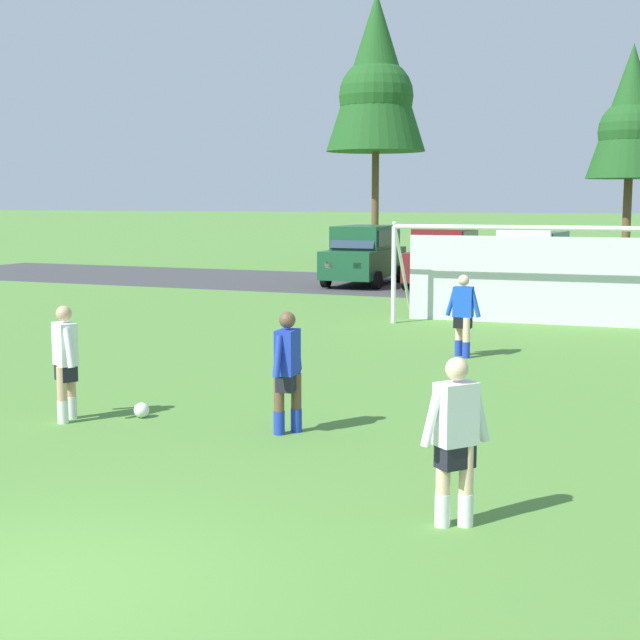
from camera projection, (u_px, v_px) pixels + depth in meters
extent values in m
plane|color=#518438|center=(466.00, 335.00, 20.97)|extent=(400.00, 400.00, 0.00)
cube|color=#3D3D3F|center=(544.00, 290.00, 31.43)|extent=(52.00, 8.40, 0.01)
sphere|color=white|center=(141.00, 410.00, 13.04)|extent=(0.22, 0.22, 0.22)
sphere|color=black|center=(141.00, 410.00, 13.04)|extent=(0.08, 0.08, 0.08)
sphere|color=red|center=(145.00, 410.00, 13.02)|extent=(0.07, 0.07, 0.07)
cylinder|color=white|center=(394.00, 275.00, 22.93)|extent=(0.12, 0.12, 2.44)
cylinder|color=white|center=(544.00, 228.00, 21.58)|extent=(7.31, 0.55, 0.12)
cylinder|color=white|center=(402.00, 268.00, 23.76)|extent=(0.20, 1.95, 2.46)
cube|color=silver|center=(546.00, 281.00, 22.69)|extent=(6.94, 0.45, 2.20)
cylinder|color=tan|center=(71.00, 391.00, 12.96)|extent=(0.14, 0.14, 0.80)
cylinder|color=tan|center=(62.00, 395.00, 12.68)|extent=(0.14, 0.14, 0.80)
cylinder|color=white|center=(72.00, 407.00, 12.99)|extent=(0.15, 0.15, 0.32)
cylinder|color=white|center=(63.00, 412.00, 12.71)|extent=(0.15, 0.15, 0.32)
cube|color=black|center=(66.00, 371.00, 12.78)|extent=(0.40, 0.36, 0.28)
cube|color=white|center=(65.00, 344.00, 12.73)|extent=(0.45, 0.40, 0.60)
sphere|color=tan|center=(64.00, 313.00, 12.67)|extent=(0.22, 0.22, 0.22)
cylinder|color=white|center=(61.00, 343.00, 12.95)|extent=(0.24, 0.20, 0.55)
cylinder|color=white|center=(69.00, 348.00, 12.51)|extent=(0.24, 0.20, 0.55)
cylinder|color=beige|center=(466.00, 338.00, 17.93)|extent=(0.14, 0.14, 0.80)
cylinder|color=beige|center=(459.00, 336.00, 18.19)|extent=(0.14, 0.14, 0.80)
cylinder|color=#1E38B7|center=(466.00, 350.00, 17.96)|extent=(0.15, 0.15, 0.32)
cylinder|color=#1E38B7|center=(458.00, 348.00, 18.22)|extent=(0.15, 0.15, 0.32)
cube|color=black|center=(463.00, 321.00, 18.02)|extent=(0.34, 0.22, 0.28)
cube|color=blue|center=(463.00, 302.00, 17.97)|extent=(0.38, 0.24, 0.60)
sphere|color=beige|center=(464.00, 280.00, 17.91)|extent=(0.22, 0.22, 0.22)
cylinder|color=blue|center=(475.00, 304.00, 17.84)|extent=(0.23, 0.09, 0.55)
cylinder|color=blue|center=(451.00, 302.00, 18.10)|extent=(0.23, 0.09, 0.55)
cylinder|color=brown|center=(279.00, 405.00, 12.07)|extent=(0.14, 0.14, 0.80)
cylinder|color=brown|center=(296.00, 403.00, 12.20)|extent=(0.14, 0.14, 0.80)
cylinder|color=#1E38B7|center=(279.00, 423.00, 12.10)|extent=(0.15, 0.15, 0.32)
cylinder|color=#1E38B7|center=(296.00, 420.00, 12.23)|extent=(0.15, 0.15, 0.32)
cube|color=black|center=(288.00, 380.00, 12.09)|extent=(0.24, 0.35, 0.28)
cube|color=#1E38B7|center=(287.00, 352.00, 12.04)|extent=(0.26, 0.39, 0.60)
sphere|color=brown|center=(287.00, 320.00, 11.99)|extent=(0.22, 0.22, 0.22)
cylinder|color=#1E38B7|center=(278.00, 357.00, 11.83)|extent=(0.10, 0.23, 0.55)
cylinder|color=#1E38B7|center=(297.00, 351.00, 12.27)|extent=(0.10, 0.23, 0.55)
cylinder|color=beige|center=(443.00, 486.00, 8.66)|extent=(0.14, 0.14, 0.80)
cylinder|color=beige|center=(466.00, 485.00, 8.67)|extent=(0.14, 0.14, 0.80)
cylinder|color=white|center=(442.00, 510.00, 8.69)|extent=(0.15, 0.15, 0.32)
cylinder|color=white|center=(466.00, 510.00, 8.70)|extent=(0.15, 0.15, 0.32)
cube|color=black|center=(455.00, 453.00, 8.62)|extent=(0.39, 0.40, 0.28)
cube|color=white|center=(456.00, 414.00, 8.57)|extent=(0.43, 0.45, 0.60)
sphere|color=beige|center=(457.00, 369.00, 8.52)|extent=(0.22, 0.22, 0.22)
cylinder|color=white|center=(432.00, 418.00, 8.49)|extent=(0.21, 0.23, 0.55)
cylinder|color=white|center=(480.00, 414.00, 8.66)|extent=(0.21, 0.23, 0.55)
cube|color=#194C2D|center=(364.00, 263.00, 33.34)|extent=(2.01, 4.65, 1.00)
cube|color=#194C2D|center=(366.00, 237.00, 33.41)|extent=(1.82, 3.04, 0.84)
cube|color=#28384C|center=(353.00, 239.00, 32.10)|extent=(1.62, 0.42, 0.71)
cube|color=#28384C|center=(389.00, 238.00, 33.09)|extent=(0.10, 2.55, 0.59)
cube|color=white|center=(358.00, 266.00, 31.06)|extent=(0.28, 0.09, 0.20)
cube|color=white|center=(329.00, 265.00, 31.43)|extent=(0.28, 0.09, 0.20)
cube|color=#B21414|center=(395.00, 258.00, 35.24)|extent=(0.28, 0.09, 0.20)
cube|color=#B21414|center=(369.00, 257.00, 35.61)|extent=(0.28, 0.09, 0.20)
cylinder|color=black|center=(377.00, 280.00, 31.75)|extent=(0.26, 0.65, 0.64)
cylinder|color=black|center=(326.00, 278.00, 32.43)|extent=(0.26, 0.65, 0.64)
cylinder|color=black|center=(400.00, 274.00, 34.39)|extent=(0.26, 0.65, 0.64)
cylinder|color=black|center=(352.00, 273.00, 35.07)|extent=(0.26, 0.65, 0.64)
cube|color=maroon|center=(444.00, 265.00, 32.31)|extent=(2.04, 4.66, 1.00)
cube|color=maroon|center=(446.00, 238.00, 32.37)|extent=(1.84, 3.05, 0.84)
cube|color=#28384C|center=(436.00, 241.00, 31.06)|extent=(1.63, 0.43, 0.71)
cube|color=#28384C|center=(470.00, 239.00, 32.06)|extent=(0.12, 2.55, 0.59)
cube|color=white|center=(444.00, 268.00, 30.02)|extent=(0.28, 0.09, 0.20)
cube|color=white|center=(413.00, 267.00, 30.39)|extent=(0.28, 0.09, 0.20)
cube|color=#B21414|center=(471.00, 260.00, 34.21)|extent=(0.28, 0.09, 0.20)
cube|color=#B21414|center=(444.00, 259.00, 34.58)|extent=(0.28, 0.09, 0.20)
cylinder|color=black|center=(462.00, 283.00, 30.72)|extent=(0.26, 0.65, 0.64)
cylinder|color=black|center=(407.00, 281.00, 31.38)|extent=(0.26, 0.65, 0.64)
cylinder|color=black|center=(478.00, 276.00, 33.36)|extent=(0.26, 0.65, 0.64)
cylinder|color=black|center=(427.00, 275.00, 34.03)|extent=(0.26, 0.65, 0.64)
cube|color=silver|center=(532.00, 269.00, 30.36)|extent=(2.23, 4.73, 1.00)
cube|color=silver|center=(534.00, 241.00, 30.41)|extent=(1.96, 3.12, 0.84)
cube|color=#28384C|center=(523.00, 243.00, 29.16)|extent=(1.64, 0.50, 0.71)
cube|color=#28384C|center=(561.00, 241.00, 30.02)|extent=(0.23, 2.55, 0.59)
cube|color=white|center=(531.00, 273.00, 28.12)|extent=(0.29, 0.10, 0.20)
cube|color=white|center=(498.00, 271.00, 28.58)|extent=(0.29, 0.10, 0.20)
cube|color=#B21414|center=(562.00, 263.00, 32.12)|extent=(0.29, 0.10, 0.20)
cube|color=#B21414|center=(533.00, 263.00, 32.59)|extent=(0.29, 0.10, 0.20)
cylinder|color=black|center=(550.00, 289.00, 28.74)|extent=(0.29, 0.66, 0.64)
cylinder|color=black|center=(491.00, 286.00, 29.59)|extent=(0.29, 0.66, 0.64)
cylinder|color=black|center=(569.00, 281.00, 31.26)|extent=(0.29, 0.66, 0.64)
cylinder|color=black|center=(514.00, 279.00, 32.11)|extent=(0.29, 0.66, 0.64)
cube|color=#B2B2BC|center=(638.00, 274.00, 29.73)|extent=(2.03, 4.29, 0.76)
cube|color=#B2B2BC|center=(639.00, 252.00, 29.78)|extent=(1.77, 2.19, 0.64)
cube|color=#28384C|center=(639.00, 254.00, 28.88)|extent=(1.55, 0.40, 0.55)
cube|color=white|center=(621.00, 277.00, 27.96)|extent=(0.28, 0.10, 0.20)
cube|color=#B21414|center=(623.00, 268.00, 31.82)|extent=(0.28, 0.10, 0.20)
cylinder|color=black|center=(607.00, 288.00, 28.86)|extent=(0.28, 0.65, 0.64)
cylinder|color=black|center=(610.00, 281.00, 31.30)|extent=(0.28, 0.65, 0.64)
cylinder|color=brown|center=(375.00, 207.00, 45.83)|extent=(0.36, 0.36, 5.50)
cone|color=#1E511E|center=(376.00, 72.00, 44.96)|extent=(4.95, 4.95, 7.70)
sphere|color=#1E511E|center=(376.00, 96.00, 45.11)|extent=(3.71, 3.71, 3.71)
cylinder|color=brown|center=(626.00, 226.00, 38.99)|extent=(0.36, 0.36, 4.00)
cone|color=#1E511E|center=(631.00, 111.00, 38.36)|extent=(3.60, 3.60, 5.60)
sphere|color=#1E511E|center=(631.00, 132.00, 38.47)|extent=(2.70, 2.70, 2.70)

